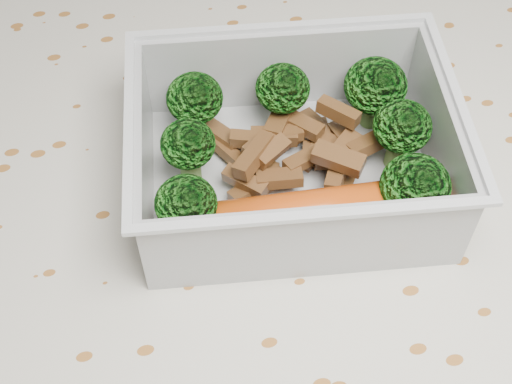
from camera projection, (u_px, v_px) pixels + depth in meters
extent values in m
cube|color=brown|center=(244.00, 229.00, 0.46)|extent=(1.40, 0.90, 0.04)
cube|color=beige|center=(243.00, 209.00, 0.45)|extent=(1.46, 0.96, 0.01)
cube|color=silver|center=(291.00, 180.00, 0.45)|extent=(0.20, 0.17, 0.00)
cube|color=silver|center=(280.00, 69.00, 0.47)|extent=(0.18, 0.03, 0.06)
cube|color=silver|center=(309.00, 242.00, 0.39)|extent=(0.18, 0.03, 0.06)
cube|color=silver|center=(439.00, 137.00, 0.43)|extent=(0.02, 0.13, 0.06)
cube|color=silver|center=(145.00, 158.00, 0.42)|extent=(0.02, 0.13, 0.06)
cube|color=silver|center=(281.00, 27.00, 0.44)|extent=(0.19, 0.03, 0.00)
cube|color=silver|center=(314.00, 216.00, 0.36)|extent=(0.19, 0.03, 0.00)
cube|color=silver|center=(458.00, 99.00, 0.41)|extent=(0.03, 0.14, 0.00)
cube|color=silver|center=(129.00, 123.00, 0.40)|extent=(0.03, 0.14, 0.00)
cylinder|color=#608C3F|center=(197.00, 124.00, 0.46)|extent=(0.01, 0.01, 0.02)
ellipsoid|color=#2D7D1D|center=(195.00, 98.00, 0.44)|extent=(0.04, 0.04, 0.03)
cylinder|color=#608C3F|center=(282.00, 114.00, 0.47)|extent=(0.01, 0.01, 0.02)
ellipsoid|color=#2D7D1D|center=(283.00, 88.00, 0.45)|extent=(0.03, 0.03, 0.03)
cylinder|color=#608C3F|center=(371.00, 112.00, 0.47)|extent=(0.01, 0.01, 0.02)
ellipsoid|color=#2D7D1D|center=(376.00, 86.00, 0.45)|extent=(0.04, 0.04, 0.03)
cylinder|color=#608C3F|center=(191.00, 169.00, 0.44)|extent=(0.01, 0.01, 0.02)
ellipsoid|color=#2D7D1D|center=(188.00, 144.00, 0.42)|extent=(0.03, 0.03, 0.03)
cylinder|color=#608C3F|center=(396.00, 152.00, 0.45)|extent=(0.01, 0.01, 0.02)
ellipsoid|color=#2D7D1D|center=(402.00, 126.00, 0.43)|extent=(0.04, 0.04, 0.03)
cylinder|color=#608C3F|center=(189.00, 228.00, 0.41)|extent=(0.01, 0.01, 0.02)
ellipsoid|color=#2D7D1D|center=(186.00, 204.00, 0.40)|extent=(0.04, 0.04, 0.03)
cylinder|color=#608C3F|center=(408.00, 211.00, 0.42)|extent=(0.01, 0.01, 0.02)
ellipsoid|color=#2D7D1D|center=(415.00, 186.00, 0.40)|extent=(0.04, 0.04, 0.03)
cube|color=brown|center=(256.00, 168.00, 0.45)|extent=(0.03, 0.02, 0.01)
cube|color=brown|center=(345.00, 178.00, 0.44)|extent=(0.03, 0.03, 0.01)
cube|color=brown|center=(302.00, 125.00, 0.46)|extent=(0.03, 0.03, 0.01)
cube|color=brown|center=(345.00, 146.00, 0.45)|extent=(0.03, 0.03, 0.01)
cube|color=brown|center=(251.00, 191.00, 0.44)|extent=(0.03, 0.02, 0.01)
cube|color=brown|center=(323.00, 151.00, 0.46)|extent=(0.03, 0.02, 0.01)
cube|color=brown|center=(309.00, 157.00, 0.44)|extent=(0.03, 0.02, 0.01)
cube|color=brown|center=(325.00, 140.00, 0.46)|extent=(0.01, 0.03, 0.01)
cube|color=brown|center=(229.00, 153.00, 0.45)|extent=(0.02, 0.03, 0.01)
cube|color=brown|center=(279.00, 178.00, 0.43)|extent=(0.03, 0.02, 0.01)
cube|color=brown|center=(251.00, 140.00, 0.45)|extent=(0.03, 0.02, 0.01)
cube|color=brown|center=(339.00, 147.00, 0.46)|extent=(0.03, 0.03, 0.01)
cube|color=brown|center=(283.00, 135.00, 0.45)|extent=(0.03, 0.01, 0.01)
cube|color=brown|center=(337.00, 172.00, 0.43)|extent=(0.02, 0.03, 0.01)
cube|color=brown|center=(261.00, 163.00, 0.45)|extent=(0.02, 0.03, 0.01)
cube|color=brown|center=(218.00, 134.00, 0.46)|extent=(0.03, 0.04, 0.01)
cube|color=brown|center=(280.00, 121.00, 0.46)|extent=(0.03, 0.03, 0.01)
cube|color=brown|center=(338.00, 112.00, 0.45)|extent=(0.03, 0.03, 0.01)
cube|color=brown|center=(259.00, 145.00, 0.45)|extent=(0.02, 0.02, 0.01)
cube|color=brown|center=(321.00, 147.00, 0.46)|extent=(0.02, 0.03, 0.01)
cube|color=brown|center=(314.00, 125.00, 0.47)|extent=(0.02, 0.03, 0.01)
cube|color=brown|center=(317.00, 151.00, 0.46)|extent=(0.03, 0.03, 0.01)
cube|color=brown|center=(254.00, 156.00, 0.43)|extent=(0.03, 0.03, 0.01)
cube|color=brown|center=(274.00, 137.00, 0.45)|extent=(0.03, 0.02, 0.01)
cube|color=brown|center=(272.00, 151.00, 0.43)|extent=(0.03, 0.02, 0.01)
cube|color=brown|center=(284.00, 139.00, 0.46)|extent=(0.03, 0.02, 0.01)
cube|color=brown|center=(245.00, 181.00, 0.43)|extent=(0.03, 0.03, 0.01)
cube|color=brown|center=(347.00, 142.00, 0.46)|extent=(0.02, 0.03, 0.01)
cube|color=brown|center=(338.00, 159.00, 0.43)|extent=(0.03, 0.03, 0.01)
cube|color=brown|center=(366.00, 146.00, 0.44)|extent=(0.03, 0.02, 0.01)
cylinder|color=#C6470F|center=(309.00, 213.00, 0.41)|extent=(0.14, 0.04, 0.03)
sphere|color=#C6470F|center=(428.00, 198.00, 0.42)|extent=(0.03, 0.03, 0.03)
sphere|color=#C6470F|center=(187.00, 229.00, 0.40)|extent=(0.03, 0.03, 0.03)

